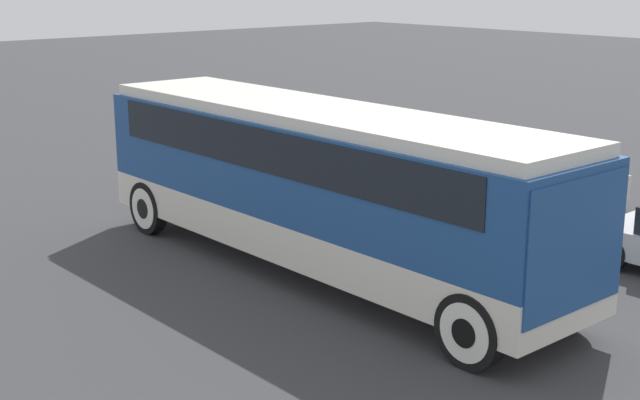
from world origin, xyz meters
The scene contains 3 objects.
ground_plane centered at (0.00, 0.00, 0.00)m, with size 120.00×120.00×0.00m, color #38383A.
tour_bus centered at (0.10, 0.00, 1.96)m, with size 11.25×2.60×3.22m.
parked_car_near centered at (-0.96, 7.77, 0.72)m, with size 4.76×1.95×1.45m.
Camera 1 is at (12.39, -10.73, 5.71)m, focal length 50.00 mm.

